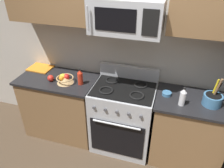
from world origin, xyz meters
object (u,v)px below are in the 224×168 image
object	(u,v)px
fruit_basket	(65,79)
cutting_board	(40,68)
microwave	(127,15)
utensil_crock	(213,99)
bottle_vinegar	(183,97)
apple_loose	(51,78)
prep_bowl	(167,94)
range_oven	(123,117)
bottle_hot_sauce	(80,77)

from	to	relation	value
fruit_basket	cutting_board	xyz separation A→B (m)	(-0.51, 0.24, -0.04)
microwave	cutting_board	bearing A→B (deg)	173.24
utensil_crock	bottle_vinegar	world-z (taller)	utensil_crock
apple_loose	cutting_board	distance (m)	0.42
utensil_crock	prep_bowl	distance (m)	0.48
range_oven	cutting_board	bearing A→B (deg)	172.12
bottle_vinegar	utensil_crock	bearing A→B (deg)	17.50
apple_loose	bottle_hot_sauce	bearing A→B (deg)	6.07
utensil_crock	apple_loose	bearing A→B (deg)	-178.06
range_oven	prep_bowl	distance (m)	0.68
microwave	cutting_board	size ratio (longest dim) A/B	2.29
utensil_crock	prep_bowl	size ratio (longest dim) A/B	3.08
utensil_crock	bottle_vinegar	size ratio (longest dim) A/B	1.51
bottle_vinegar	bottle_hot_sauce	bearing A→B (deg)	176.48
apple_loose	prep_bowl	size ratio (longest dim) A/B	0.76
utensil_crock	cutting_board	bearing A→B (deg)	174.96
fruit_basket	bottle_hot_sauce	bearing A→B (deg)	4.71
bottle_vinegar	bottle_hot_sauce	xyz separation A→B (m)	(-1.21, 0.07, -0.00)
range_oven	cutting_board	size ratio (longest dim) A/B	3.41
microwave	apple_loose	xyz separation A→B (m)	(-0.94, -0.11, -0.82)
microwave	bottle_vinegar	bearing A→B (deg)	-12.30
fruit_basket	prep_bowl	size ratio (longest dim) A/B	2.03
cutting_board	bottle_hot_sauce	distance (m)	0.75
cutting_board	prep_bowl	size ratio (longest dim) A/B	2.99
microwave	bottle_hot_sauce	xyz separation A→B (m)	(-0.54, -0.07, -0.77)
cutting_board	bottle_hot_sauce	size ratio (longest dim) A/B	1.50
apple_loose	bottle_hot_sauce	xyz separation A→B (m)	(0.39, 0.04, 0.06)
utensil_crock	apple_loose	distance (m)	1.92
microwave	fruit_basket	size ratio (longest dim) A/B	3.38
range_oven	fruit_basket	xyz separation A→B (m)	(-0.75, -0.06, 0.48)
cutting_board	bottle_hot_sauce	bearing A→B (deg)	-17.14
utensil_crock	apple_loose	size ratio (longest dim) A/B	4.03
range_oven	apple_loose	size ratio (longest dim) A/B	13.34
fruit_basket	microwave	bearing A→B (deg)	6.75
range_oven	bottle_vinegar	distance (m)	0.87
prep_bowl	cutting_board	bearing A→B (deg)	174.95
apple_loose	bottle_vinegar	bearing A→B (deg)	-1.17
bottle_vinegar	range_oven	bearing A→B (deg)	169.76
fruit_basket	bottle_vinegar	world-z (taller)	bottle_vinegar
apple_loose	prep_bowl	bearing A→B (deg)	4.24
bottle_hot_sauce	prep_bowl	bearing A→B (deg)	3.55
bottle_hot_sauce	prep_bowl	xyz separation A→B (m)	(1.05, 0.06, -0.08)
fruit_basket	cutting_board	bearing A→B (deg)	154.96
range_oven	microwave	bearing A→B (deg)	90.06
cutting_board	prep_bowl	distance (m)	1.77
utensil_crock	fruit_basket	size ratio (longest dim) A/B	1.52
fruit_basket	prep_bowl	bearing A→B (deg)	3.74
range_oven	fruit_basket	distance (m)	0.89
bottle_vinegar	cutting_board	bearing A→B (deg)	171.30
range_oven	prep_bowl	size ratio (longest dim) A/B	10.19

